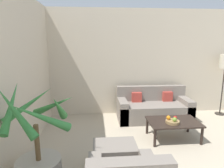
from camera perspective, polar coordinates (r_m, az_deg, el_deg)
wall_back at (r=5.66m, az=20.14°, el=5.82°), size 8.67×0.06×2.70m
potted_palm at (r=2.76m, az=-20.15°, el=-20.08°), size 0.92×0.93×1.44m
sofa_loveseat at (r=5.06m, az=11.72°, el=-6.84°), size 1.76×0.76×0.79m
coffee_table at (r=4.14m, az=17.14°, el=-10.63°), size 0.98×0.64×0.37m
fruit_bowl at (r=4.02m, az=16.92°, el=-10.27°), size 0.26×0.26×0.05m
apple_red at (r=4.06m, az=17.61°, el=-9.16°), size 0.07×0.07×0.07m
apple_green at (r=3.95m, az=17.46°, el=-9.64°), size 0.08×0.08×0.08m
orange_fruit at (r=4.02m, az=15.83°, el=-9.21°), size 0.08×0.08×0.08m
ottoman at (r=3.14m, az=0.81°, el=-20.17°), size 0.63×0.45×0.42m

